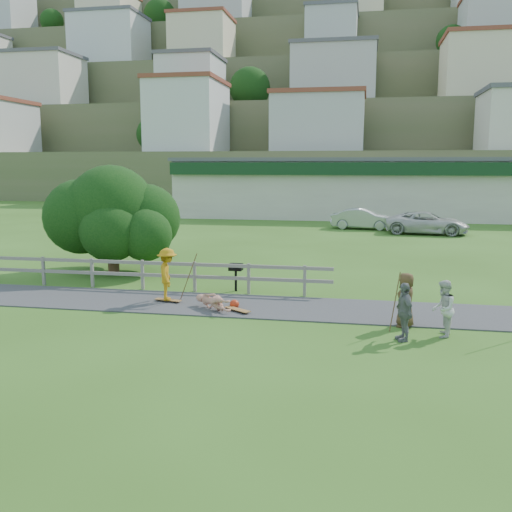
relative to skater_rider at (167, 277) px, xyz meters
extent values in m
plane|color=#335919|center=(2.39, -1.49, -0.87)|extent=(260.00, 260.00, 0.00)
cube|color=#38383A|center=(2.39, 0.01, -0.85)|extent=(34.00, 3.00, 0.04)
cube|color=#656059|center=(-5.61, 1.81, -0.32)|extent=(0.10, 0.10, 1.10)
cube|color=#656059|center=(-3.61, 1.81, -0.32)|extent=(0.10, 0.10, 1.10)
cube|color=#656059|center=(-1.61, 1.81, -0.32)|extent=(0.10, 0.10, 1.10)
cube|color=#656059|center=(0.39, 1.81, -0.32)|extent=(0.10, 0.10, 1.10)
cube|color=#656059|center=(2.39, 1.81, -0.32)|extent=(0.10, 0.10, 1.10)
cube|color=#656059|center=(4.39, 1.81, -0.32)|extent=(0.10, 0.10, 1.10)
cube|color=#656059|center=(-2.11, 1.81, 0.13)|extent=(15.00, 0.08, 0.12)
cube|color=#656059|center=(-2.11, 1.81, -0.32)|extent=(15.00, 0.08, 0.12)
cube|color=#BEB5A7|center=(6.39, 33.51, 1.53)|extent=(32.00, 10.00, 4.80)
cube|color=#13341A|center=(6.39, 28.31, 3.33)|extent=(32.00, 0.60, 1.00)
cube|color=#525257|center=(6.39, 33.51, 4.08)|extent=(32.50, 10.50, 0.30)
cube|color=#556038|center=(2.39, 53.51, 2.13)|extent=(220.00, 14.00, 6.00)
cube|color=beige|center=(2.39, 53.51, 8.63)|extent=(10.00, 9.00, 7.00)
cube|color=#525257|center=(2.39, 53.51, 12.38)|extent=(10.40, 9.40, 0.50)
cube|color=#556038|center=(2.39, 66.51, 5.63)|extent=(220.00, 14.00, 13.00)
cube|color=beige|center=(2.39, 66.51, 15.63)|extent=(10.00, 9.00, 7.00)
cube|color=#525257|center=(2.39, 66.51, 19.38)|extent=(10.40, 9.40, 0.50)
cube|color=#556038|center=(2.39, 79.51, 9.63)|extent=(220.00, 14.00, 21.00)
cube|color=beige|center=(2.39, 79.51, 23.63)|extent=(10.00, 9.00, 7.00)
cube|color=#525257|center=(2.39, 79.51, 27.38)|extent=(10.40, 9.40, 0.50)
cube|color=#556038|center=(2.39, 92.51, 14.13)|extent=(220.00, 14.00, 30.00)
cube|color=beige|center=(2.39, 92.51, 32.63)|extent=(10.00, 9.00, 7.00)
cube|color=#556038|center=(2.39, 106.51, 19.13)|extent=(220.00, 14.00, 40.00)
imported|color=#B97C11|center=(0.00, 0.00, 0.00)|extent=(0.99, 1.28, 1.75)
imported|color=tan|center=(1.76, -0.71, -0.59)|extent=(1.28, 1.43, 0.57)
imported|color=beige|center=(8.51, -2.23, -0.10)|extent=(0.72, 0.85, 1.54)
imported|color=slate|center=(7.46, -2.76, -0.10)|extent=(0.64, 0.98, 1.55)
imported|color=#4D361E|center=(7.59, -1.44, -0.09)|extent=(0.68, 0.87, 1.56)
imported|color=#9C9FA3|center=(6.29, 23.31, -0.15)|extent=(4.57, 2.04, 1.46)
imported|color=beige|center=(10.46, 21.16, -0.14)|extent=(5.52, 2.94, 1.48)
sphere|color=#B12D11|center=(2.36, -0.36, -0.72)|extent=(0.31, 0.31, 0.31)
cylinder|color=brown|center=(0.60, 0.40, 0.00)|extent=(0.03, 0.03, 1.75)
cylinder|color=brown|center=(7.26, -2.00, -0.02)|extent=(0.03, 0.03, 1.70)
camera|label=1|loc=(6.34, -17.68, 3.73)|focal=40.00mm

